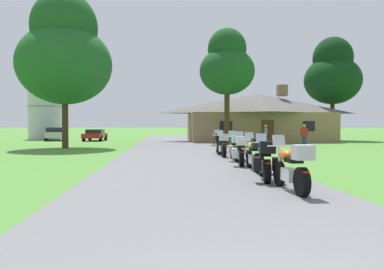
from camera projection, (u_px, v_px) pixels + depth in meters
ground_plane at (180, 153)px, 22.09m from camera, size 500.00×500.00×0.00m
asphalt_driveway at (181, 155)px, 20.09m from camera, size 6.40×80.00×0.06m
motorcycle_orange_nearest_to_camera at (292, 168)px, 8.65m from camera, size 0.66×2.08×1.30m
motorcycle_blue_second_in_row at (265, 161)px, 10.46m from camera, size 0.92×2.08×1.30m
motorcycle_yellow_third_in_row at (254, 154)px, 12.73m from camera, size 0.66×2.08×1.30m
motorcycle_green_fourth_in_row at (241, 151)px, 14.53m from camera, size 0.91×2.08×1.30m
motorcycle_green_fifth_in_row at (235, 148)px, 16.49m from camera, size 0.76×2.08×1.30m
motorcycle_green_sixth_in_row at (222, 145)px, 18.80m from camera, size 0.66×2.08×1.30m
motorcycle_orange_farthest_in_row at (218, 143)px, 20.70m from camera, size 0.66×2.08×1.30m
stone_lodge at (258, 117)px, 37.41m from camera, size 14.40×7.53×5.65m
bystander_gray_shirt_near_lodge at (266, 134)px, 29.54m from camera, size 0.26×0.55×1.67m
bystander_red_shirt_beside_signpost at (304, 134)px, 27.96m from camera, size 0.52×0.33×1.69m
tree_left_near at (65, 53)px, 26.32m from camera, size 6.55×6.55×10.94m
tree_right_of_lodge at (333, 74)px, 40.06m from camera, size 5.95×5.95×11.02m
tree_by_lodge_front at (227, 65)px, 31.34m from camera, size 4.60×4.60×9.70m
metal_silo_distant at (45, 103)px, 44.13m from camera, size 3.79×3.79×8.57m
parked_silver_suv_far_left at (54, 133)px, 40.14m from camera, size 2.97×4.92×1.40m
parked_red_sedan_far_left at (95, 135)px, 39.30m from camera, size 2.03×4.27×1.20m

